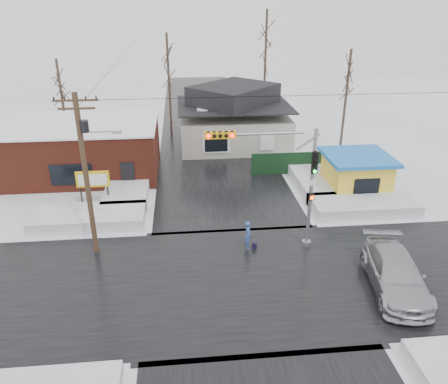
{
  "coord_description": "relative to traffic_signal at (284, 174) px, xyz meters",
  "views": [
    {
      "loc": [
        -2.91,
        -18.21,
        13.29
      ],
      "look_at": [
        -0.66,
        4.35,
        3.0
      ],
      "focal_mm": 35.0,
      "sensor_mm": 36.0,
      "label": 1
    }
  ],
  "objects": [
    {
      "name": "car",
      "position": [
        4.75,
        -4.36,
        -3.68
      ],
      "size": [
        3.33,
        6.23,
        1.72
      ],
      "primitive_type": "imported",
      "rotation": [
        0.0,
        0.0,
        -0.16
      ],
      "color": "#B0B2B7",
      "rests_on": "ground"
    },
    {
      "name": "brick_building",
      "position": [
        -13.43,
        13.03,
        -2.46
      ],
      "size": [
        12.2,
        8.2,
        4.12
      ],
      "color": "maroon",
      "rests_on": "ground"
    },
    {
      "name": "snowbank_nside_e",
      "position": [
        4.57,
        9.03,
        -4.14
      ],
      "size": [
        3.0,
        8.0,
        0.8
      ],
      "primitive_type": "cube",
      "color": "white",
      "rests_on": "ground"
    },
    {
      "name": "shopping_bag",
      "position": [
        -1.5,
        -0.06,
        -4.36
      ],
      "size": [
        0.3,
        0.17,
        0.35
      ],
      "primitive_type": "cube",
      "rotation": [
        0.0,
        0.0,
        -0.17
      ],
      "color": "black",
      "rests_on": "ground"
    },
    {
      "name": "tree_far_left",
      "position": [
        -6.43,
        23.03,
        3.41
      ],
      "size": [
        3.0,
        3.0,
        10.0
      ],
      "color": "#332821",
      "rests_on": "ground"
    },
    {
      "name": "road_ew",
      "position": [
        -2.43,
        -2.97,
        -4.53
      ],
      "size": [
        120.0,
        10.0,
        0.02
      ],
      "primitive_type": "cube",
      "color": "black",
      "rests_on": "ground"
    },
    {
      "name": "snowbank_ne",
      "position": [
        6.57,
        4.03,
        -4.14
      ],
      "size": [
        7.0,
        3.0,
        0.8
      ],
      "primitive_type": "cube",
      "color": "white",
      "rests_on": "ground"
    },
    {
      "name": "kiosk",
      "position": [
        7.07,
        7.03,
        -3.08
      ],
      "size": [
        4.6,
        4.6,
        2.88
      ],
      "color": "yellow",
      "rests_on": "ground"
    },
    {
      "name": "tree_far_right",
      "position": [
        9.57,
        17.03,
        2.62
      ],
      "size": [
        3.0,
        3.0,
        9.0
      ],
      "color": "#332821",
      "rests_on": "ground"
    },
    {
      "name": "snowbank_nside_w",
      "position": [
        -9.43,
        9.03,
        -4.14
      ],
      "size": [
        3.0,
        8.0,
        0.8
      ],
      "primitive_type": "cube",
      "color": "white",
      "rests_on": "ground"
    },
    {
      "name": "road_ns",
      "position": [
        -2.43,
        -2.97,
        -4.53
      ],
      "size": [
        10.0,
        120.0,
        0.02
      ],
      "primitive_type": "cube",
      "color": "black",
      "rests_on": "ground"
    },
    {
      "name": "tree_far_mid",
      "position": [
        3.57,
        25.03,
        5.0
      ],
      "size": [
        3.0,
        3.0,
        12.0
      ],
      "color": "#332821",
      "rests_on": "ground"
    },
    {
      "name": "traffic_signal",
      "position": [
        0.0,
        0.0,
        0.0
      ],
      "size": [
        6.05,
        0.68,
        7.0
      ],
      "color": "gray",
      "rests_on": "ground"
    },
    {
      "name": "pedestrian",
      "position": [
        -1.85,
        0.13,
        -3.71
      ],
      "size": [
        0.43,
        0.63,
        1.66
      ],
      "primitive_type": "imported",
      "rotation": [
        0.0,
        0.0,
        1.52
      ],
      "color": "#3A5AA3",
      "rests_on": "ground"
    },
    {
      "name": "fence",
      "position": [
        4.07,
        11.03,
        -3.64
      ],
      "size": [
        8.0,
        0.12,
        1.8
      ],
      "primitive_type": "cube",
      "color": "black",
      "rests_on": "ground"
    },
    {
      "name": "ground",
      "position": [
        -2.43,
        -2.97,
        -4.54
      ],
      "size": [
        120.0,
        120.0,
        0.0
      ],
      "primitive_type": "plane",
      "color": "white",
      "rests_on": "ground"
    },
    {
      "name": "marquee_sign",
      "position": [
        -11.43,
        6.53,
        -2.62
      ],
      "size": [
        2.2,
        0.21,
        2.55
      ],
      "color": "black",
      "rests_on": "ground"
    },
    {
      "name": "tree_far_west",
      "position": [
        -16.43,
        21.03,
        1.82
      ],
      "size": [
        3.0,
        3.0,
        8.0
      ],
      "color": "#332821",
      "rests_on": "ground"
    },
    {
      "name": "utility_pole",
      "position": [
        -10.36,
        0.53,
        0.57
      ],
      "size": [
        3.15,
        0.44,
        9.0
      ],
      "color": "#382619",
      "rests_on": "ground"
    },
    {
      "name": "snowbank_nw",
      "position": [
        -11.43,
        4.03,
        -4.14
      ],
      "size": [
        7.0,
        3.0,
        0.8
      ],
      "primitive_type": "cube",
      "color": "white",
      "rests_on": "ground"
    },
    {
      "name": "house",
      "position": [
        -0.43,
        19.03,
        -1.92
      ],
      "size": [
        10.4,
        8.4,
        5.76
      ],
      "color": "beige",
      "rests_on": "ground"
    }
  ]
}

